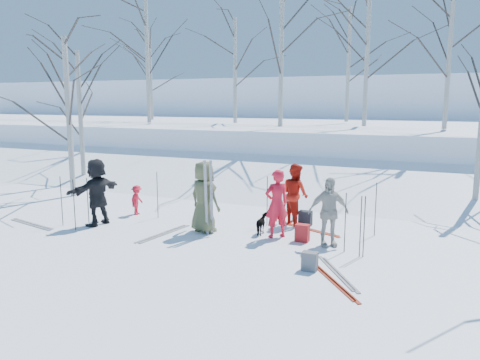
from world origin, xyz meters
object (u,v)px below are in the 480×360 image
at_px(backpack_grey, 310,261).
at_px(skier_red_north, 277,204).
at_px(skier_grey_west, 97,192).
at_px(skier_redor_behind, 295,194).
at_px(skier_olive_center, 204,197).
at_px(dog, 263,224).
at_px(backpack_red, 302,233).
at_px(backpack_dark, 305,218).
at_px(skier_cream_east, 328,212).
at_px(skier_red_seated, 137,200).

bearing_deg(backpack_grey, skier_red_north, 125.57).
bearing_deg(skier_grey_west, skier_redor_behind, 122.66).
relative_size(skier_olive_center, skier_grey_west, 1.01).
bearing_deg(dog, skier_redor_behind, -118.88).
relative_size(dog, backpack_red, 1.49).
xyz_separation_m(skier_grey_west, backpack_red, (5.51, 0.73, -0.69)).
bearing_deg(skier_grey_west, backpack_dark, 120.75).
relative_size(skier_redor_behind, skier_cream_east, 1.03).
bearing_deg(dog, skier_red_seated, -16.48).
bearing_deg(backpack_red, skier_cream_east, -7.27).
distance_m(skier_olive_center, skier_grey_west, 3.02).
relative_size(skier_grey_west, backpack_red, 4.31).
height_order(skier_olive_center, backpack_grey, skier_olive_center).
relative_size(skier_red_north, backpack_grey, 4.43).
xyz_separation_m(backpack_grey, backpack_dark, (-1.02, 3.25, 0.01)).
distance_m(backpack_red, backpack_dark, 1.47).
xyz_separation_m(skier_red_north, skier_cream_east, (1.32, -0.18, -0.04)).
bearing_deg(skier_red_seated, backpack_dark, -89.03).
relative_size(backpack_grey, backpack_dark, 0.95).
distance_m(skier_olive_center, skier_red_seated, 2.86).
xyz_separation_m(skier_olive_center, backpack_grey, (3.22, -1.62, -0.72)).
distance_m(skier_red_north, backpack_red, 0.94).
distance_m(skier_red_seated, skier_grey_west, 1.48).
height_order(skier_cream_east, skier_grey_west, skier_grey_west).
height_order(skier_red_seated, backpack_red, skier_red_seated).
xyz_separation_m(skier_red_seated, skier_cream_east, (5.86, -0.72, 0.37)).
relative_size(dog, backpack_dark, 1.57).
xyz_separation_m(skier_olive_center, skier_cream_east, (3.16, 0.12, -0.11)).
height_order(backpack_red, backpack_grey, backpack_red).
distance_m(skier_red_seated, skier_cream_east, 5.91).
distance_m(skier_red_north, skier_cream_east, 1.33).
distance_m(skier_grey_west, backpack_grey, 6.33).
bearing_deg(backpack_dark, backpack_red, -76.94).
xyz_separation_m(skier_grey_west, backpack_grey, (6.19, -1.09, -0.71)).
bearing_deg(backpack_dark, skier_redor_behind, 168.52).
xyz_separation_m(dog, backpack_grey, (1.77, -2.01, -0.07)).
height_order(skier_red_north, skier_redor_behind, skier_red_north).
bearing_deg(skier_redor_behind, backpack_dark, -150.33).
distance_m(dog, backpack_red, 1.10).
height_order(skier_red_seated, backpack_grey, skier_red_seated).
bearing_deg(skier_redor_behind, dog, 112.50).
xyz_separation_m(skier_red_north, skier_grey_west, (-4.82, -0.83, 0.06)).
xyz_separation_m(skier_red_seated, backpack_grey, (5.91, -2.47, -0.25)).
relative_size(skier_red_north, skier_grey_west, 0.93).
distance_m(skier_red_seated, backpack_red, 5.27).
height_order(backpack_red, backpack_dark, backpack_red).
xyz_separation_m(skier_redor_behind, backpack_red, (0.64, -1.49, -0.62)).
distance_m(skier_redor_behind, skier_grey_west, 5.35).
bearing_deg(backpack_red, skier_grey_west, -172.45).
distance_m(skier_olive_center, skier_cream_east, 3.17).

